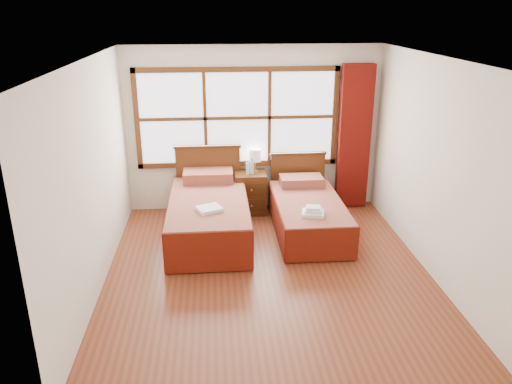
{
  "coord_description": "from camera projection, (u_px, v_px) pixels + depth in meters",
  "views": [
    {
      "loc": [
        -0.63,
        -5.45,
        3.13
      ],
      "look_at": [
        -0.09,
        0.7,
        0.82
      ],
      "focal_mm": 35.0,
      "sensor_mm": 36.0,
      "label": 1
    }
  ],
  "objects": [
    {
      "name": "bed_right",
      "position": [
        308.0,
        213.0,
        7.31
      ],
      "size": [
        0.97,
        1.99,
        0.94
      ],
      "color": "#3C200C",
      "rests_on": "floor"
    },
    {
      "name": "floor",
      "position": [
        268.0,
        273.0,
        6.23
      ],
      "size": [
        4.5,
        4.5,
        0.0
      ],
      "primitive_type": "plane",
      "color": "brown",
      "rests_on": "ground"
    },
    {
      "name": "wall_back",
      "position": [
        253.0,
        130.0,
        7.88
      ],
      "size": [
        4.0,
        0.0,
        4.0
      ],
      "primitive_type": "plane",
      "rotation": [
        1.57,
        0.0,
        0.0
      ],
      "color": "silver",
      "rests_on": "floor"
    },
    {
      "name": "nightstand",
      "position": [
        250.0,
        193.0,
        7.97
      ],
      "size": [
        0.5,
        0.49,
        0.66
      ],
      "color": "#4E2911",
      "rests_on": "floor"
    },
    {
      "name": "towels_right",
      "position": [
        313.0,
        212.0,
        6.68
      ],
      "size": [
        0.34,
        0.31,
        0.12
      ],
      "rotation": [
        0.0,
        0.0,
        -0.2
      ],
      "color": "white",
      "rests_on": "bed_right"
    },
    {
      "name": "ceiling",
      "position": [
        270.0,
        59.0,
        5.32
      ],
      "size": [
        4.5,
        4.5,
        0.0
      ],
      "primitive_type": "plane",
      "rotation": [
        3.14,
        0.0,
        0.0
      ],
      "color": "white",
      "rests_on": "wall_back"
    },
    {
      "name": "bottle_far",
      "position": [
        252.0,
        167.0,
        7.8
      ],
      "size": [
        0.06,
        0.06,
        0.25
      ],
      "color": "silver",
      "rests_on": "nightstand"
    },
    {
      "name": "bed_left",
      "position": [
        209.0,
        213.0,
        7.18
      ],
      "size": [
        1.12,
        2.16,
        1.09
      ],
      "color": "#3C200C",
      "rests_on": "floor"
    },
    {
      "name": "bottle_near",
      "position": [
        248.0,
        168.0,
        7.75
      ],
      "size": [
        0.06,
        0.06,
        0.22
      ],
      "color": "silver",
      "rests_on": "nightstand"
    },
    {
      "name": "wall_left",
      "position": [
        93.0,
        179.0,
        5.62
      ],
      "size": [
        0.0,
        4.5,
        4.5
      ],
      "primitive_type": "plane",
      "rotation": [
        1.57,
        0.0,
        1.57
      ],
      "color": "silver",
      "rests_on": "floor"
    },
    {
      "name": "lamp",
      "position": [
        255.0,
        156.0,
        7.82
      ],
      "size": [
        0.19,
        0.19,
        0.37
      ],
      "color": "gold",
      "rests_on": "nightstand"
    },
    {
      "name": "curtain",
      "position": [
        354.0,
        138.0,
        7.92
      ],
      "size": [
        0.5,
        0.16,
        2.3
      ],
      "primitive_type": "cube",
      "color": "#610F09",
      "rests_on": "wall_back"
    },
    {
      "name": "window",
      "position": [
        237.0,
        118.0,
        7.75
      ],
      "size": [
        3.16,
        0.06,
        1.56
      ],
      "color": "white",
      "rests_on": "wall_back"
    },
    {
      "name": "wall_right",
      "position": [
        436.0,
        170.0,
        5.94
      ],
      "size": [
        0.0,
        4.5,
        4.5
      ],
      "primitive_type": "plane",
      "rotation": [
        1.57,
        0.0,
        -1.57
      ],
      "color": "silver",
      "rests_on": "floor"
    },
    {
      "name": "towels_left",
      "position": [
        209.0,
        209.0,
        6.62
      ],
      "size": [
        0.39,
        0.37,
        0.05
      ],
      "rotation": [
        0.0,
        0.0,
        0.42
      ],
      "color": "white",
      "rests_on": "bed_left"
    }
  ]
}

